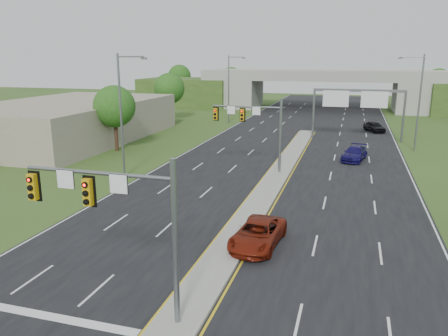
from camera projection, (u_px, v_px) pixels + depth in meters
ground at (178, 325)px, 17.85m from camera, size 240.00×240.00×0.00m
road at (293, 152)px, 50.38m from camera, size 24.00×160.00×0.02m
median at (275, 178)px, 39.21m from camera, size 2.00×54.00×0.16m
lane_markings at (280, 164)px, 44.89m from camera, size 23.72×160.00×0.01m
signal_mast_near at (121, 211)px, 17.24m from camera, size 6.62×0.60×7.00m
signal_mast_far at (256, 123)px, 40.48m from camera, size 6.62×0.60×7.00m
sign_gantry at (357, 100)px, 56.48m from camera, size 11.58×0.44×6.67m
overpass at (323, 92)px, 91.34m from camera, size 80.00×14.00×8.10m
lightpole_l_mid at (123, 110)px, 38.60m from camera, size 2.85×0.25×11.00m
lightpole_l_far at (230, 86)px, 71.13m from camera, size 2.85×0.25×11.00m
lightpole_r_far at (418, 98)px, 49.88m from camera, size 2.85×0.25×11.00m
tree_l_near at (114, 107)px, 49.96m from camera, size 4.80×4.80×7.60m
tree_l_mid at (169, 89)px, 74.22m from camera, size 5.20×5.20×8.12m
tree_back_a at (179, 76)px, 114.24m from camera, size 6.00×6.00×8.85m
tree_back_b at (231, 78)px, 110.47m from camera, size 5.60×5.60×8.32m
tree_back_c at (438, 81)px, 97.27m from camera, size 5.60×5.60×8.32m
commercial_building at (68, 120)px, 58.02m from camera, size 18.00×30.00×5.00m
car_far_a at (258, 234)px, 25.19m from camera, size 2.82×5.39×1.45m
car_far_b at (354, 153)px, 46.28m from camera, size 2.99×5.28×1.44m
car_far_c at (374, 127)px, 64.09m from camera, size 3.44×4.71×1.49m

